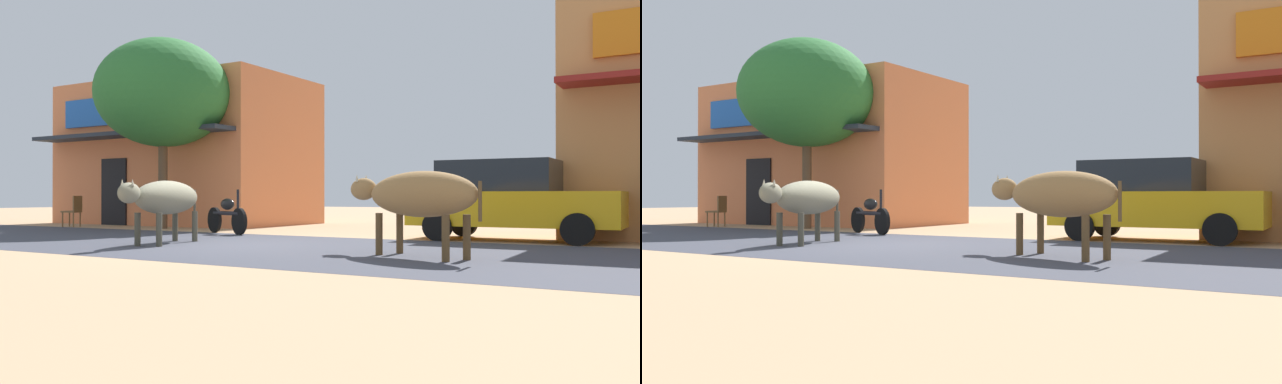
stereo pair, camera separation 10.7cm
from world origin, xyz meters
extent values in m
plane|color=tan|center=(0.00, 0.00, 0.00)|extent=(80.00, 80.00, 0.00)
cube|color=#3E404B|center=(0.00, 0.00, 0.00)|extent=(72.00, 5.85, 0.00)
cube|color=#DF7B4B|center=(-7.47, 6.94, 2.32)|extent=(8.11, 4.49, 4.64)
cube|color=blue|center=(-7.47, 4.63, 3.62)|extent=(6.49, 0.10, 0.90)
cube|color=#262D38|center=(-7.47, 4.24, 2.78)|extent=(7.78, 0.90, 0.12)
cube|color=black|center=(-8.45, 4.66, 1.05)|extent=(1.10, 0.06, 2.10)
cylinder|color=brown|center=(-5.46, 3.79, 1.29)|extent=(0.25, 0.25, 2.58)
ellipsoid|color=#2A6D30|center=(-5.46, 3.79, 3.81)|extent=(3.78, 3.78, 3.02)
cube|color=gold|center=(4.25, 3.94, 0.65)|extent=(4.15, 1.83, 0.70)
cube|color=#1E2328|center=(3.95, 3.93, 1.32)|extent=(2.30, 1.65, 0.64)
cylinder|color=black|center=(5.57, 4.84, 0.30)|extent=(0.60, 0.19, 0.60)
cylinder|color=black|center=(5.61, 3.10, 0.30)|extent=(0.60, 0.19, 0.60)
cylinder|color=black|center=(2.90, 4.78, 0.30)|extent=(0.60, 0.19, 0.60)
cylinder|color=black|center=(2.94, 3.04, 0.30)|extent=(0.60, 0.19, 0.60)
cylinder|color=black|center=(-1.78, 2.56, 0.32)|extent=(0.61, 0.32, 0.63)
cylinder|color=black|center=(-2.95, 3.05, 0.32)|extent=(0.61, 0.32, 0.63)
cylinder|color=black|center=(-2.36, 2.81, 0.50)|extent=(1.21, 0.58, 0.10)
ellipsoid|color=black|center=(-2.32, 2.79, 0.72)|extent=(0.61, 0.44, 0.28)
cylinder|color=black|center=(-1.84, 2.59, 0.77)|extent=(0.06, 0.06, 0.60)
ellipsoid|color=gray|center=(-1.16, -0.40, 0.88)|extent=(1.17, 2.22, 0.64)
ellipsoid|color=gray|center=(-0.81, -1.67, 0.96)|extent=(0.42, 0.61, 0.36)
cone|color=beige|center=(-0.70, -1.69, 1.14)|extent=(0.06, 0.06, 0.12)
cone|color=beige|center=(-0.90, -1.74, 1.14)|extent=(0.06, 0.06, 0.12)
cylinder|color=#494739|center=(-0.77, -1.01, 0.30)|extent=(0.11, 0.11, 0.61)
cylinder|color=#494739|center=(-1.19, -1.12, 0.30)|extent=(0.11, 0.11, 0.61)
cylinder|color=#494739|center=(-1.13, 0.33, 0.30)|extent=(0.11, 0.11, 0.61)
cylinder|color=#494739|center=(-1.56, 0.21, 0.30)|extent=(0.11, 0.11, 0.61)
cylinder|color=#494739|center=(-1.46, 0.68, 0.78)|extent=(0.05, 0.05, 0.51)
ellipsoid|color=olive|center=(4.04, -0.49, 0.94)|extent=(2.15, 1.33, 0.68)
ellipsoid|color=olive|center=(2.84, -0.03, 1.02)|extent=(0.62, 0.46, 0.36)
cone|color=beige|center=(2.76, -0.10, 1.20)|extent=(0.06, 0.06, 0.12)
cone|color=beige|center=(2.83, 0.09, 1.20)|extent=(0.06, 0.06, 0.12)
cylinder|color=brown|center=(3.34, -0.45, 0.32)|extent=(0.11, 0.11, 0.65)
cylinder|color=brown|center=(3.49, -0.04, 0.32)|extent=(0.11, 0.11, 0.65)
cylinder|color=brown|center=(4.59, -0.94, 0.32)|extent=(0.11, 0.11, 0.65)
cylinder|color=brown|center=(4.75, -0.52, 0.32)|extent=(0.11, 0.11, 0.65)
cylinder|color=brown|center=(5.05, -0.88, 0.84)|extent=(0.05, 0.05, 0.55)
cube|color=brown|center=(-8.57, 3.17, 0.45)|extent=(0.56, 0.56, 0.05)
cube|color=brown|center=(-8.38, 3.23, 0.70)|extent=(0.19, 0.43, 0.44)
cylinder|color=brown|center=(-8.67, 2.94, 0.21)|extent=(0.04, 0.04, 0.43)
cylinder|color=brown|center=(-8.79, 3.27, 0.21)|extent=(0.04, 0.04, 0.43)
cylinder|color=brown|center=(-8.34, 3.06, 0.21)|extent=(0.04, 0.04, 0.43)
cylinder|color=brown|center=(-8.46, 3.39, 0.21)|extent=(0.04, 0.04, 0.43)
camera|label=1|loc=(7.75, -9.45, 0.90)|focal=36.49mm
camera|label=2|loc=(7.84, -9.39, 0.90)|focal=36.49mm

